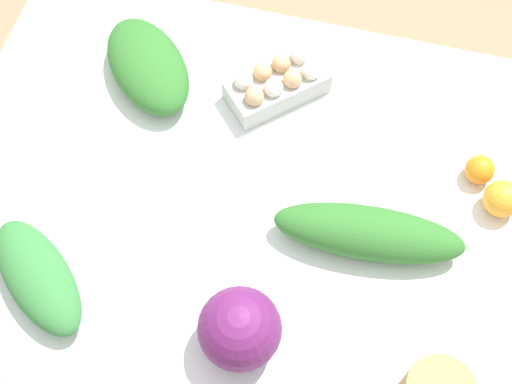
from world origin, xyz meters
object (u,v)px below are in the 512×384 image
at_px(egg_carton, 277,83).
at_px(orange_0, 502,199).
at_px(greens_bunch_scallion, 369,233).
at_px(orange_2, 480,170).
at_px(greens_bunch_kale, 148,66).
at_px(greens_bunch_dandelion, 38,277).
at_px(cabbage_purple, 240,329).

height_order(egg_carton, orange_0, egg_carton).
relative_size(greens_bunch_scallion, orange_2, 6.12).
bearing_deg(orange_0, egg_carton, 162.10).
distance_m(greens_bunch_kale, greens_bunch_dandelion, 0.55).
relative_size(greens_bunch_kale, greens_bunch_scallion, 0.74).
xyz_separation_m(greens_bunch_kale, greens_bunch_scallion, (0.57, -0.29, 0.00)).
height_order(egg_carton, greens_bunch_kale, same).
bearing_deg(cabbage_purple, egg_carton, 96.51).
bearing_deg(greens_bunch_dandelion, orange_0, 24.55).
height_order(greens_bunch_scallion, greens_bunch_dandelion, greens_bunch_scallion).
bearing_deg(greens_bunch_kale, greens_bunch_dandelion, -95.40).
relative_size(greens_bunch_scallion, greens_bunch_dandelion, 1.38).
relative_size(egg_carton, orange_2, 3.79).
distance_m(egg_carton, greens_bunch_scallion, 0.42).
height_order(greens_bunch_dandelion, orange_2, greens_bunch_dandelion).
xyz_separation_m(greens_bunch_kale, orange_0, (0.83, -0.14, -0.01)).
distance_m(egg_carton, greens_bunch_dandelion, 0.67).
xyz_separation_m(greens_bunch_scallion, orange_2, (0.21, 0.21, -0.02)).
distance_m(greens_bunch_dandelion, orange_2, 0.95).
bearing_deg(greens_bunch_kale, orange_2, -5.82).
bearing_deg(orange_2, greens_bunch_kale, 174.18).
relative_size(egg_carton, orange_0, 3.05).
bearing_deg(egg_carton, orange_0, -60.97).
bearing_deg(greens_bunch_scallion, egg_carton, 130.00).
height_order(cabbage_purple, orange_2, cabbage_purple).
height_order(orange_0, orange_2, orange_0).
distance_m(egg_carton, greens_bunch_kale, 0.30).
distance_m(egg_carton, orange_0, 0.55).
relative_size(egg_carton, greens_bunch_kale, 0.83).
bearing_deg(egg_carton, greens_bunch_scallion, -93.07).
bearing_deg(cabbage_purple, greens_bunch_kale, 123.32).
bearing_deg(orange_2, cabbage_purple, -130.40).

